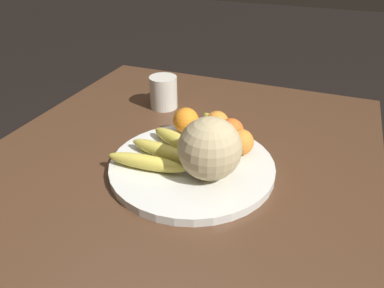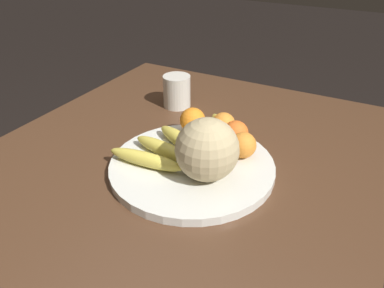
# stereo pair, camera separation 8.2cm
# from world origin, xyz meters

# --- Properties ---
(kitchen_table) EXTENTS (1.27, 0.93, 0.72)m
(kitchen_table) POSITION_xyz_m (0.00, 0.00, 0.62)
(kitchen_table) COLOR #4C301E
(kitchen_table) RESTS_ON ground_plane
(fruit_bowl) EXTENTS (0.38, 0.38, 0.02)m
(fruit_bowl) POSITION_xyz_m (-0.06, 0.05, 0.74)
(fruit_bowl) COLOR silver
(fruit_bowl) RESTS_ON kitchen_table
(melon) EXTENTS (0.14, 0.14, 0.14)m
(melon) POSITION_xyz_m (-0.03, 0.10, 0.81)
(melon) COLOR tan
(melon) RESTS_ON fruit_bowl
(banana_bunch) EXTENTS (0.30, 0.25, 0.04)m
(banana_bunch) POSITION_xyz_m (-0.10, 0.01, 0.76)
(banana_bunch) COLOR #473819
(banana_bunch) RESTS_ON fruit_bowl
(orange_front_left) EXTENTS (0.07, 0.07, 0.07)m
(orange_front_left) POSITION_xyz_m (-0.19, -0.02, 0.78)
(orange_front_left) COLOR orange
(orange_front_left) RESTS_ON fruit_bowl
(orange_front_right) EXTENTS (0.06, 0.06, 0.06)m
(orange_front_right) POSITION_xyz_m (-0.18, 0.11, 0.77)
(orange_front_right) COLOR orange
(orange_front_right) RESTS_ON fruit_bowl
(orange_mid_center) EXTENTS (0.06, 0.06, 0.06)m
(orange_mid_center) POSITION_xyz_m (-0.21, 0.06, 0.77)
(orange_mid_center) COLOR orange
(orange_mid_center) RESTS_ON fruit_bowl
(orange_back_left) EXTENTS (0.06, 0.06, 0.06)m
(orange_back_left) POSITION_xyz_m (-0.14, 0.14, 0.77)
(orange_back_left) COLOR orange
(orange_back_left) RESTS_ON fruit_bowl
(produce_tag) EXTENTS (0.10, 0.07, 0.00)m
(produce_tag) POSITION_xyz_m (-0.16, 0.04, 0.75)
(produce_tag) COLOR white
(produce_tag) RESTS_ON fruit_bowl
(ceramic_mug) EXTENTS (0.12, 0.08, 0.10)m
(ceramic_mug) POSITION_xyz_m (-0.35, -0.15, 0.77)
(ceramic_mug) COLOR beige
(ceramic_mug) RESTS_ON kitchen_table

